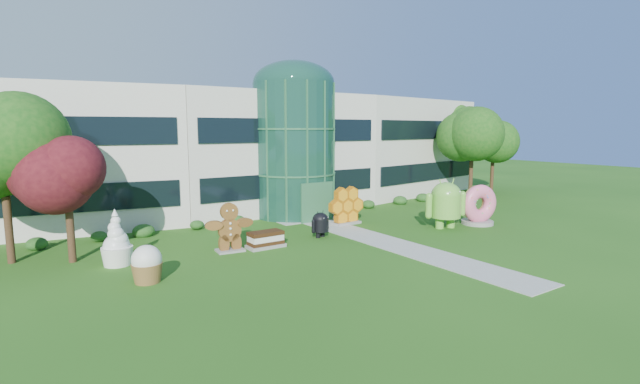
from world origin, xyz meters
TOP-DOWN VIEW (x-y plane):
  - ground at (0.00, 0.00)m, footprint 140.00×140.00m
  - building at (0.00, 18.00)m, footprint 46.00×15.00m
  - atrium at (0.00, 12.00)m, footprint 6.00×6.00m
  - walkway at (0.00, 2.00)m, footprint 2.40×20.00m
  - tree_red at (-15.50, 7.50)m, footprint 4.00×4.00m
  - trees_backdrop at (0.00, 13.00)m, footprint 52.00×8.00m
  - android_green at (5.90, 2.51)m, footprint 3.57×2.79m
  - android_black at (-2.41, 4.98)m, footprint 1.80×1.44m
  - donut at (8.69, 2.09)m, footprint 2.90×1.89m
  - gingerbread at (-8.25, 5.02)m, footprint 2.99×1.42m
  - ice_cream_sandwich at (-6.30, 4.64)m, footprint 2.10×1.07m
  - honeycomb at (1.23, 7.19)m, footprint 3.01×1.20m
  - froyo at (-13.76, 5.71)m, footprint 1.97×1.97m
  - cupcake at (-13.20, 2.29)m, footprint 1.51×1.51m

SIDE VIEW (x-z plane):
  - ground at x=0.00m, z-range 0.00..0.00m
  - walkway at x=0.00m, z-range 0.00..0.04m
  - ice_cream_sandwich at x=-6.30m, z-range 0.00..0.93m
  - cupcake at x=-13.20m, z-range 0.00..1.64m
  - android_black at x=-2.41m, z-range 0.00..1.78m
  - honeycomb at x=1.23m, z-range 0.00..2.33m
  - gingerbread at x=-8.25m, z-range 0.00..2.67m
  - froyo at x=-13.76m, z-range 0.00..2.71m
  - donut at x=8.69m, z-range 0.00..2.78m
  - android_green at x=5.90m, z-range 0.00..3.59m
  - tree_red at x=-15.50m, z-range 0.00..6.00m
  - trees_backdrop at x=0.00m, z-range 0.00..8.40m
  - building at x=0.00m, z-range 0.00..9.30m
  - atrium at x=0.00m, z-range 0.00..9.80m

